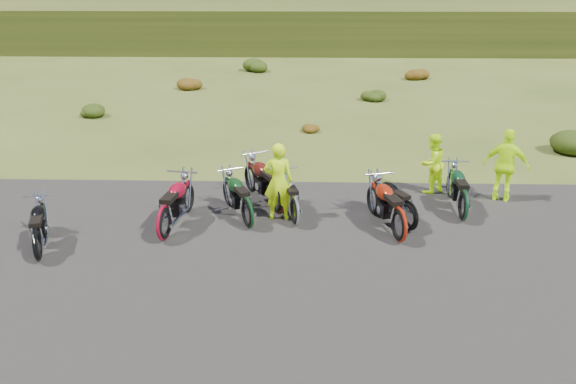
{
  "coord_description": "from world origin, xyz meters",
  "views": [
    {
      "loc": [
        -0.6,
        -10.53,
        5.53
      ],
      "look_at": [
        -0.92,
        0.95,
        0.94
      ],
      "focal_mm": 35.0,
      "sensor_mm": 36.0,
      "label": 1
    }
  ],
  "objects_px": {
    "motorcycle_3": "(295,226)",
    "motorcycle_0": "(40,261)",
    "motorcycle_7": "(461,221)",
    "person_middle": "(278,183)"
  },
  "relations": [
    {
      "from": "motorcycle_3",
      "to": "person_middle",
      "type": "height_order",
      "value": "person_middle"
    },
    {
      "from": "motorcycle_3",
      "to": "motorcycle_7",
      "type": "xyz_separation_m",
      "value": [
        3.92,
        0.36,
        0.0
      ]
    },
    {
      "from": "motorcycle_3",
      "to": "motorcycle_7",
      "type": "distance_m",
      "value": 3.93
    },
    {
      "from": "motorcycle_7",
      "to": "motorcycle_3",
      "type": "bearing_deg",
      "value": 97.39
    },
    {
      "from": "motorcycle_3",
      "to": "person_middle",
      "type": "relative_size",
      "value": 1.07
    },
    {
      "from": "motorcycle_0",
      "to": "motorcycle_3",
      "type": "distance_m",
      "value": 5.47
    },
    {
      "from": "motorcycle_3",
      "to": "motorcycle_0",
      "type": "bearing_deg",
      "value": 95.2
    },
    {
      "from": "motorcycle_0",
      "to": "motorcycle_3",
      "type": "xyz_separation_m",
      "value": [
        5.16,
        1.83,
        0.0
      ]
    },
    {
      "from": "motorcycle_3",
      "to": "person_middle",
      "type": "bearing_deg",
      "value": 33.5
    },
    {
      "from": "motorcycle_0",
      "to": "motorcycle_7",
      "type": "relative_size",
      "value": 0.92
    }
  ]
}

